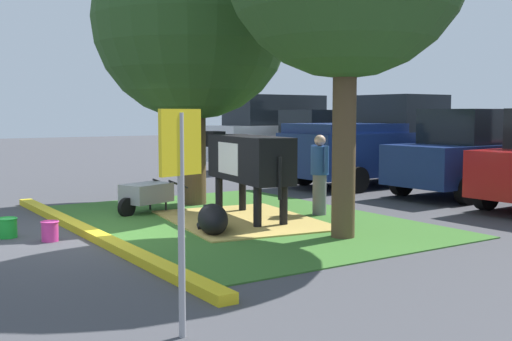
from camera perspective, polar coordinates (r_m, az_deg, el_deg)
name	(u,v)px	position (r m, az deg, el deg)	size (l,w,h in m)	color
ground_plane	(102,234)	(10.38, -13.88, -5.61)	(80.00, 80.00, 0.00)	#424247
grass_island	(238,220)	(11.27, -1.65, -4.55)	(7.16, 5.10, 0.02)	#386B28
curb_yellow	(91,233)	(10.12, -14.81, -5.56)	(8.36, 0.24, 0.12)	yellow
hay_bedding	(242,220)	(11.18, -1.29, -4.55)	(3.20, 2.40, 0.04)	tan
shade_tree_left	(192,22)	(13.30, -5.85, 13.34)	(4.08, 4.08, 5.87)	brown
cow_holstein	(247,159)	(11.31, -0.84, 1.08)	(3.12, 1.03, 1.56)	black
calf_lying	(213,219)	(10.07, -3.98, -4.42)	(1.31, 0.90, 0.48)	black
person_handler	(320,173)	(11.80, 5.82, -0.20)	(0.53, 0.34, 1.52)	slate
wheelbarrow	(145,194)	(12.17, -10.03, -2.10)	(0.97, 1.60, 0.63)	gray
parking_sign	(181,178)	(5.32, -6.87, -0.64)	(0.15, 0.44, 1.97)	#99999E
bucket_green	(7,227)	(10.48, -21.73, -4.83)	(0.33, 0.33, 0.31)	green
bucket_pink	(50,231)	(9.97, -18.26, -5.23)	(0.28, 0.28, 0.31)	#EA3893
suv_dark_grey	(275,132)	(21.31, 1.72, 3.49)	(2.24, 4.66, 2.52)	silver
sedan_blue	(322,144)	(19.43, 6.04, 2.45)	(2.14, 4.46, 2.02)	#B7B7BC
pickup_truck_black	(381,143)	(17.24, 11.28, 2.46)	(2.36, 5.46, 2.42)	navy
hatchback_white	(473,153)	(15.51, 19.18, 1.48)	(2.14, 4.46, 2.02)	navy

